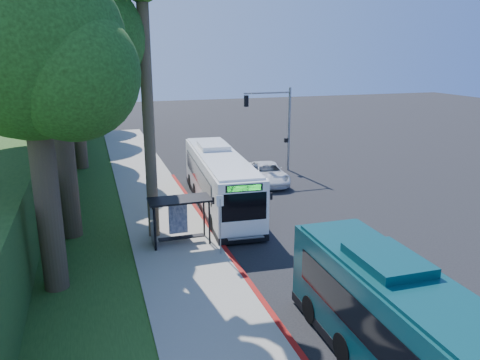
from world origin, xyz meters
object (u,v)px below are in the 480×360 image
object	(u,v)px
teal_bus	(422,345)
pickup	(267,173)
bus_shelter	(175,212)
white_bus	(220,179)

from	to	relation	value
teal_bus	pickup	xyz separation A→B (m)	(4.23, 23.12, -1.06)
bus_shelter	pickup	xyz separation A→B (m)	(8.89, 9.62, -1.04)
bus_shelter	pickup	bearing A→B (deg)	47.27
white_bus	pickup	xyz separation A→B (m)	(5.01, 4.36, -1.10)
teal_bus	bus_shelter	bearing A→B (deg)	110.12
bus_shelter	teal_bus	bearing A→B (deg)	-70.96
teal_bus	pickup	size ratio (longest dim) A/B	2.28
teal_bus	pickup	bearing A→B (deg)	80.71
bus_shelter	pickup	world-z (taller)	bus_shelter
white_bus	pickup	bearing A→B (deg)	45.30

